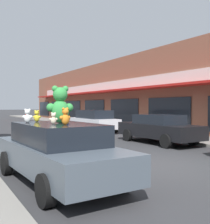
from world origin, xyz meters
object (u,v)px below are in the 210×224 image
(parked_car_far_right, at_px, (94,120))
(parked_car_far_center, at_px, (158,128))
(teddy_bear_orange, at_px, (65,116))
(teddy_bear_yellow, at_px, (37,116))
(teddy_bear_white, at_px, (28,116))
(teddy_bear_teal, at_px, (61,117))
(plush_art_car, at_px, (58,151))
(teddy_bear_cream, at_px, (53,118))
(teddy_bear_giant, at_px, (60,105))
(teddy_bear_pink, at_px, (65,115))
(teddy_bear_red, at_px, (27,118))
(teddy_bear_blue, at_px, (66,117))

(parked_car_far_right, bearing_deg, parked_car_far_center, -90.00)
(teddy_bear_orange, distance_m, parked_car_far_right, 13.46)
(teddy_bear_yellow, height_order, parked_car_far_right, teddy_bear_yellow)
(teddy_bear_white, distance_m, teddy_bear_orange, 1.30)
(teddy_bear_teal, bearing_deg, parked_car_far_right, 172.34)
(plush_art_car, bearing_deg, parked_car_far_center, 29.24)
(teddy_bear_cream, bearing_deg, teddy_bear_giant, -119.28)
(plush_art_car, height_order, teddy_bear_giant, teddy_bear_giant)
(teddy_bear_pink, bearing_deg, teddy_bear_cream, 121.41)
(plush_art_car, height_order, teddy_bear_cream, teddy_bear_cream)
(teddy_bear_red, xyz_separation_m, teddy_bear_teal, (0.80, -0.33, 0.01))
(teddy_bear_giant, height_order, teddy_bear_yellow, teddy_bear_giant)
(teddy_bear_orange, distance_m, parked_car_far_center, 8.37)
(plush_art_car, distance_m, teddy_bear_blue, 1.06)
(teddy_bear_giant, height_order, teddy_bear_red, teddy_bear_giant)
(teddy_bear_blue, relative_size, teddy_bear_pink, 0.85)
(teddy_bear_teal, xyz_separation_m, parked_car_far_right, (6.51, 10.53, -0.73))
(teddy_bear_blue, bearing_deg, teddy_bear_white, -26.11)
(parked_car_far_right, bearing_deg, teddy_bear_blue, -121.20)
(teddy_bear_red, xyz_separation_m, parked_car_far_center, (7.31, 3.39, -0.80))
(plush_art_car, height_order, teddy_bear_yellow, teddy_bear_yellow)
(teddy_bear_orange, bearing_deg, plush_art_car, -108.45)
(plush_art_car, xyz_separation_m, teddy_bear_blue, (0.45, 0.55, 0.79))
(teddy_bear_giant, xyz_separation_m, teddy_bear_cream, (-0.30, -0.35, -0.31))
(teddy_bear_yellow, relative_size, teddy_bear_cream, 1.12)
(teddy_bear_blue, distance_m, teddy_bear_red, 1.00)
(teddy_bear_pink, height_order, parked_car_far_center, teddy_bear_pink)
(teddy_bear_yellow, distance_m, teddy_bear_cream, 1.14)
(teddy_bear_pink, distance_m, parked_car_far_right, 11.82)
(teddy_bear_giant, bearing_deg, teddy_bear_orange, 87.37)
(teddy_bear_giant, relative_size, parked_car_far_center, 0.20)
(teddy_bear_giant, relative_size, teddy_bear_teal, 3.33)
(teddy_bear_pink, xyz_separation_m, parked_car_far_center, (6.21, 3.22, -0.83))
(teddy_bear_white, height_order, teddy_bear_cream, teddy_bear_white)
(teddy_bear_pink, bearing_deg, teddy_bear_yellow, 69.22)
(teddy_bear_pink, distance_m, parked_car_far_center, 7.05)
(plush_art_car, distance_m, parked_car_far_right, 12.96)
(teddy_bear_giant, relative_size, teddy_bear_pink, 2.90)
(plush_art_car, height_order, teddy_bear_red, teddy_bear_red)
(teddy_bear_red, height_order, parked_car_far_center, teddy_bear_red)
(plush_art_car, bearing_deg, teddy_bear_orange, -95.64)
(teddy_bear_red, bearing_deg, teddy_bear_white, 59.01)
(teddy_bear_teal, bearing_deg, teddy_bear_orange, 7.36)
(teddy_bear_blue, bearing_deg, teddy_bear_cream, 29.58)
(teddy_bear_giant, height_order, teddy_bear_blue, teddy_bear_giant)
(teddy_bear_orange, bearing_deg, teddy_bear_cream, -79.71)
(teddy_bear_pink, bearing_deg, teddy_bear_giant, 125.37)
(teddy_bear_white, bearing_deg, teddy_bear_teal, -165.50)
(teddy_bear_yellow, relative_size, parked_car_far_center, 0.07)
(plush_art_car, relative_size, teddy_bear_cream, 17.17)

